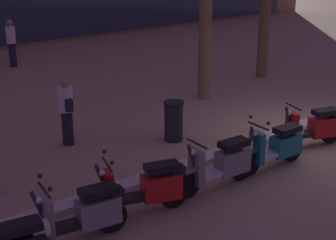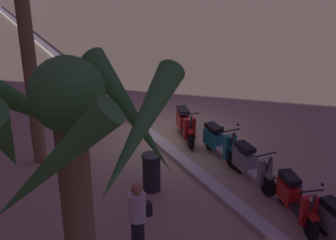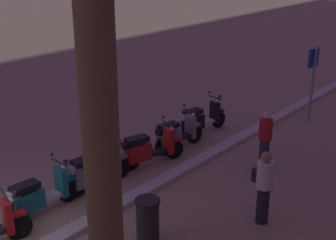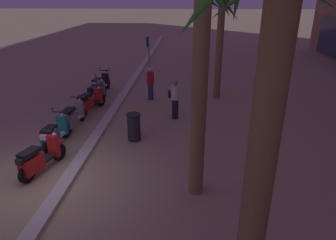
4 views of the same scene
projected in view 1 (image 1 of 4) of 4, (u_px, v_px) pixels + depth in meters
ground_plane at (313, 136)px, 12.16m from camera, size 200.00×200.00×0.00m
curb_strip at (296, 128)px, 12.53m from camera, size 60.00×0.36×0.12m
scooter_grey_mid_centre at (83, 214)px, 7.80m from camera, size 1.74×0.60×1.17m
scooter_red_second_in_line at (145, 188)px, 8.60m from camera, size 1.80×0.81×1.17m
scooter_grey_mid_front at (222, 164)px, 9.52m from camera, size 1.80×0.56×1.04m
scooter_teal_far_back at (277, 146)px, 10.38m from camera, size 1.77×0.56×1.17m
scooter_red_mid_rear at (314, 127)px, 11.42m from camera, size 1.74×0.78×1.04m
pedestrian_strolling_near_curb at (11, 42)px, 18.51m from camera, size 0.34×0.34×1.75m
pedestrian_window_shopping at (66, 110)px, 11.37m from camera, size 0.34×0.46×1.60m
litter_bin at (174, 121)px, 11.75m from camera, size 0.48×0.48×0.95m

